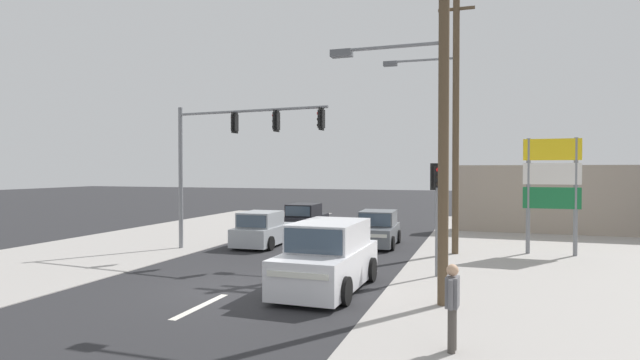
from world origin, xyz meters
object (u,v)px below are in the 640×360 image
at_px(utility_pole_foreground_right, 438,109).
at_px(suv_crossing_left, 328,258).
at_px(hatchback_oncoming_mid, 305,219).
at_px(hatchback_oncoming_near, 262,230).
at_px(traffic_signal_mast, 228,145).
at_px(pedestrian_at_kerb, 452,302).
at_px(hatchback_kerbside_parked, 377,230).
at_px(utility_pole_midground_right, 453,109).
at_px(pedestal_signal_right_kerb, 437,200).
at_px(shopping_plaza_sign, 552,179).

bearing_deg(utility_pole_foreground_right, suv_crossing_left, 166.42).
height_order(utility_pole_foreground_right, hatchback_oncoming_mid, utility_pole_foreground_right).
bearing_deg(hatchback_oncoming_near, traffic_signal_mast, -109.72).
distance_m(utility_pole_foreground_right, pedestrian_at_kerb, 5.07).
relative_size(hatchback_kerbside_parked, pedestrian_at_kerb, 2.27).
xyz_separation_m(utility_pole_foreground_right, utility_pole_midground_right, (-0.11, 7.88, 0.92)).
bearing_deg(suv_crossing_left, hatchback_oncoming_near, 127.41).
xyz_separation_m(utility_pole_foreground_right, pedestrian_at_kerb, (0.56, -3.18, -3.91)).
xyz_separation_m(utility_pole_foreground_right, hatchback_kerbside_parked, (-3.38, 9.13, -4.14)).
xyz_separation_m(traffic_signal_mast, pedestal_signal_right_kerb, (8.53, -2.19, -1.94)).
bearing_deg(utility_pole_midground_right, traffic_signal_mast, -164.89).
distance_m(suv_crossing_left, hatchback_oncoming_near, 8.39).
relative_size(utility_pole_foreground_right, shopping_plaza_sign, 1.95).
height_order(traffic_signal_mast, pedestrian_at_kerb, traffic_signal_mast).
relative_size(traffic_signal_mast, hatchback_kerbside_parked, 1.85).
height_order(pedestal_signal_right_kerb, hatchback_oncoming_mid, pedestal_signal_right_kerb).
relative_size(utility_pole_midground_right, pedestrian_at_kerb, 6.62).
xyz_separation_m(utility_pole_foreground_right, hatchback_oncoming_mid, (-8.08, 12.70, -4.14)).
xyz_separation_m(shopping_plaza_sign, pedestrian_at_kerb, (-3.06, -12.00, -2.06)).
height_order(utility_pole_foreground_right, suv_crossing_left, utility_pole_foreground_right).
distance_m(suv_crossing_left, hatchback_oncoming_mid, 12.98).
bearing_deg(hatchback_oncoming_near, hatchback_kerbside_parked, 19.94).
height_order(hatchback_oncoming_mid, hatchback_kerbside_parked, same).
bearing_deg(pedestal_signal_right_kerb, shopping_plaza_sign, 54.57).
bearing_deg(hatchback_kerbside_parked, utility_pole_foreground_right, -69.70).
distance_m(utility_pole_foreground_right, shopping_plaza_sign, 9.72).
bearing_deg(shopping_plaza_sign, utility_pole_foreground_right, -112.27).
bearing_deg(hatchback_oncoming_mid, traffic_signal_mast, -95.87).
bearing_deg(utility_pole_midground_right, pedestal_signal_right_kerb, -92.28).
bearing_deg(pedestal_signal_right_kerb, suv_crossing_left, -136.70).
xyz_separation_m(hatchback_kerbside_parked, pedestrian_at_kerb, (3.93, -12.31, 0.22)).
distance_m(traffic_signal_mast, shopping_plaza_sign, 12.93).
bearing_deg(utility_pole_foreground_right, utility_pole_midground_right, 90.77).
relative_size(suv_crossing_left, hatchback_oncoming_mid, 1.25).
bearing_deg(hatchback_kerbside_parked, traffic_signal_mast, -146.50).
height_order(traffic_signal_mast, shopping_plaza_sign, traffic_signal_mast).
relative_size(utility_pole_midground_right, hatchback_kerbside_parked, 2.91).
distance_m(pedestal_signal_right_kerb, suv_crossing_left, 4.10).
relative_size(traffic_signal_mast, hatchback_oncoming_mid, 1.87).
bearing_deg(hatchback_oncoming_mid, utility_pole_foreground_right, -57.54).
xyz_separation_m(hatchback_oncoming_near, hatchback_oncoming_mid, (0.07, 5.30, 0.00)).
bearing_deg(utility_pole_foreground_right, hatchback_oncoming_near, 137.75).
xyz_separation_m(utility_pole_midground_right, suv_crossing_left, (-2.94, -7.14, -4.88)).
relative_size(traffic_signal_mast, hatchback_oncoming_near, 1.87).
height_order(utility_pole_midground_right, traffic_signal_mast, utility_pole_midground_right).
relative_size(shopping_plaza_sign, suv_crossing_left, 1.01).
bearing_deg(utility_pole_midground_right, hatchback_kerbside_parked, 159.08).
height_order(utility_pole_midground_right, pedestal_signal_right_kerb, utility_pole_midground_right).
bearing_deg(pedestrian_at_kerb, suv_crossing_left, 132.67).
height_order(utility_pole_midground_right, hatchback_kerbside_parked, utility_pole_midground_right).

